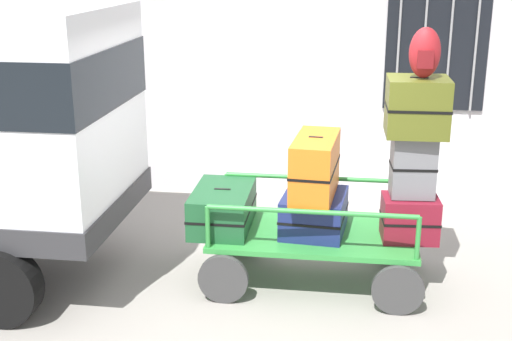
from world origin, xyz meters
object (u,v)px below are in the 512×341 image
at_px(suitcase_center_top, 417,106).
at_px(suitcase_center_bottom, 410,218).
at_px(backpack, 425,53).
at_px(suitcase_midleft_bottom, 314,213).
at_px(suitcase_left_bottom, 223,208).
at_px(luggage_cart, 313,243).
at_px(suitcase_center_middle, 413,166).
at_px(suitcase_midleft_middle, 315,167).

bearing_deg(suitcase_center_top, suitcase_center_bottom, -90.00).
bearing_deg(suitcase_center_bottom, backpack, 12.92).
bearing_deg(suitcase_midleft_bottom, suitcase_center_bottom, -4.01).
height_order(suitcase_left_bottom, suitcase_midleft_bottom, suitcase_left_bottom).
bearing_deg(suitcase_center_top, luggage_cart, -178.25).
height_order(suitcase_left_bottom, suitcase_center_top, suitcase_center_top).
xyz_separation_m(suitcase_left_bottom, suitcase_center_middle, (1.79, -0.02, 0.51)).
bearing_deg(suitcase_midleft_bottom, suitcase_center_middle, -1.43).
bearing_deg(suitcase_left_bottom, suitcase_midleft_bottom, -0.16).
xyz_separation_m(suitcase_midleft_bottom, backpack, (0.92, -0.06, 1.55)).
bearing_deg(suitcase_center_bottom, suitcase_midleft_middle, 179.54).
relative_size(luggage_cart, suitcase_center_bottom, 3.72).
bearing_deg(suitcase_center_middle, suitcase_center_bottom, -90.00).
relative_size(suitcase_center_top, backpack, 1.28).
xyz_separation_m(suitcase_midleft_bottom, suitcase_midleft_middle, (0.00, -0.06, 0.48)).
xyz_separation_m(suitcase_left_bottom, suitcase_center_bottom, (1.79, -0.07, 0.01)).
xyz_separation_m(suitcase_midleft_bottom, suitcase_center_bottom, (0.89, -0.06, 0.02)).
xyz_separation_m(suitcase_midleft_middle, suitcase_center_bottom, (0.89, -0.01, -0.46)).
bearing_deg(suitcase_midleft_bottom, suitcase_midleft_middle, -90.00).
distance_m(suitcase_midleft_bottom, suitcase_center_bottom, 0.89).
distance_m(luggage_cart, suitcase_center_top, 1.63).
distance_m(suitcase_left_bottom, suitcase_midleft_bottom, 0.89).
relative_size(luggage_cart, suitcase_center_middle, 3.51).
bearing_deg(suitcase_midleft_middle, suitcase_center_bottom, -0.46).
xyz_separation_m(luggage_cart, suitcase_midleft_bottom, (0.00, 0.04, 0.30)).
bearing_deg(backpack, suitcase_midleft_middle, 179.96).
height_order(suitcase_center_bottom, suitcase_center_middle, suitcase_center_middle).
xyz_separation_m(suitcase_left_bottom, backpack, (1.81, -0.06, 1.55)).
bearing_deg(suitcase_center_bottom, suitcase_left_bottom, 177.91).
bearing_deg(suitcase_midleft_bottom, backpack, -3.48).
bearing_deg(luggage_cart, suitcase_center_middle, 0.83).
height_order(luggage_cart, suitcase_center_top, suitcase_center_top).
bearing_deg(suitcase_center_top, suitcase_center_middle, -90.00).
xyz_separation_m(luggage_cart, backpack, (0.92, -0.02, 1.85)).
height_order(suitcase_center_middle, suitcase_center_top, suitcase_center_top).
xyz_separation_m(luggage_cart, suitcase_midleft_middle, (0.00, -0.02, 0.78)).
relative_size(suitcase_midleft_middle, suitcase_center_top, 1.61).
bearing_deg(suitcase_center_top, backpack, -59.03).
xyz_separation_m(luggage_cart, suitcase_center_top, (0.89, 0.03, 1.37)).
bearing_deg(suitcase_left_bottom, luggage_cart, -2.42).
bearing_deg(backpack, suitcase_center_middle, 130.60).
bearing_deg(suitcase_center_top, suitcase_midleft_bottom, 179.49).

